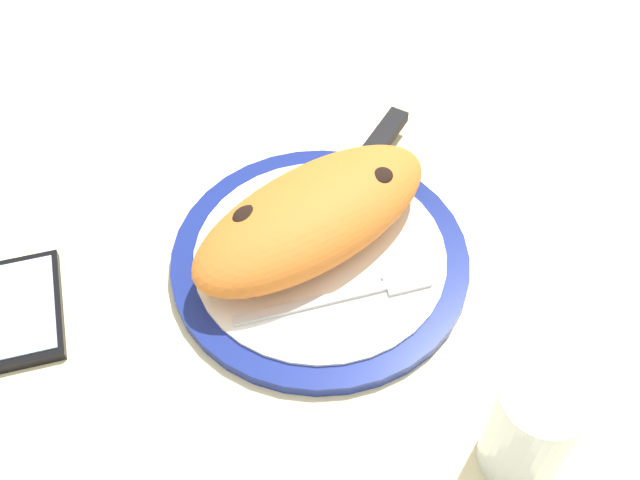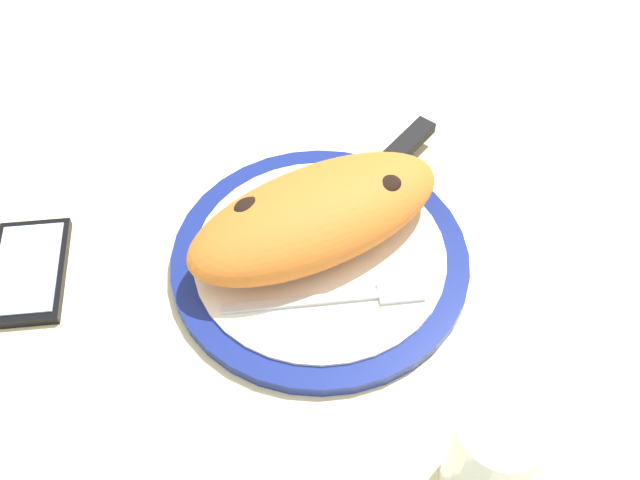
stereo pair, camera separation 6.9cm
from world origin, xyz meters
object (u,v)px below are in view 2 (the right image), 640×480
at_px(plate, 320,259).
at_px(calzone, 318,216).
at_px(fork, 343,298).
at_px(smartphone, 29,271).
at_px(water_glass, 490,461).
at_px(knife, 380,171).

height_order(plate, calzone, calzone).
height_order(calzone, fork, calzone).
xyz_separation_m(plate, smartphone, (-0.26, 0.04, -0.00)).
height_order(plate, water_glass, water_glass).
height_order(fork, water_glass, water_glass).
xyz_separation_m(plate, fork, (0.01, -0.05, 0.01)).
bearing_deg(knife, calzone, -138.91).
bearing_deg(plate, calzone, 82.82).
bearing_deg(plate, water_glass, -71.92).
relative_size(fork, water_glass, 1.77).
bearing_deg(fork, plate, 99.39).
distance_m(plate, smartphone, 0.27).
bearing_deg(smartphone, calzone, -5.31).
xyz_separation_m(plate, knife, (0.08, 0.09, 0.01)).
distance_m(calzone, fork, 0.08).
distance_m(fork, water_glass, 0.19).
bearing_deg(water_glass, smartphone, 141.01).
distance_m(smartphone, water_glass, 0.44).
bearing_deg(knife, fork, -116.88).
xyz_separation_m(smartphone, water_glass, (0.34, -0.27, 0.04)).
relative_size(plate, water_glass, 2.74).
bearing_deg(calzone, water_glass, -73.68).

